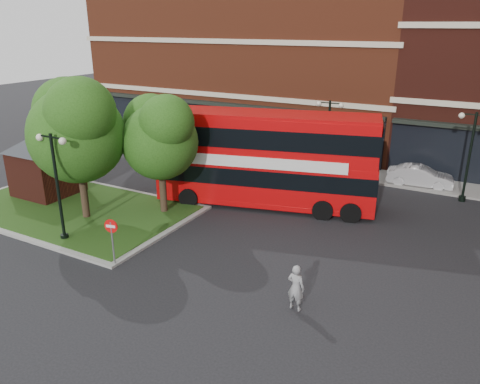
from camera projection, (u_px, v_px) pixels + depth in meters
The scene contains 15 objects.
ground at pixel (158, 271), 18.81m from camera, with size 120.00×120.00×0.00m, color black.
pavement_far at pixel (307, 166), 32.36m from camera, with size 44.00×3.00×0.12m, color slate.
terrace_far_left at pixel (255, 53), 39.80m from camera, with size 26.00×12.00×14.00m, color maroon.
traffic_island at pixel (74, 209), 24.89m from camera, with size 12.60×7.60×0.15m.
kiosk at pixel (44, 157), 26.30m from camera, with size 6.51×6.51×3.60m.
tree_island_west at pixel (76, 125), 22.28m from camera, with size 5.40×4.71×7.21m.
tree_island_east at pixel (159, 133), 23.15m from camera, with size 4.46×3.90×6.29m.
lamp_island at pixel (57, 182), 20.50m from camera, with size 1.72×0.36×5.00m.
lamp_far_left at pixel (328, 136), 28.86m from camera, with size 1.72×0.36×5.00m.
lamp_far_right at pixel (470, 152), 25.23m from camera, with size 1.72×0.36×5.00m.
bus at pixel (266, 153), 24.75m from camera, with size 11.89×5.45×4.43m.
woman at pixel (296, 288), 16.04m from camera, with size 0.62×0.41×1.71m, color gray.
car_silver at pixel (245, 150), 33.82m from camera, with size 1.76×4.38×1.49m, color silver.
car_white at pixel (420, 176), 28.37m from camera, with size 1.34×3.84×1.26m, color silver.
no_entry_sign at pixel (112, 233), 18.71m from camera, with size 0.57×0.17×2.08m.
Camera 1 is at (10.93, -12.91, 9.42)m, focal length 35.00 mm.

